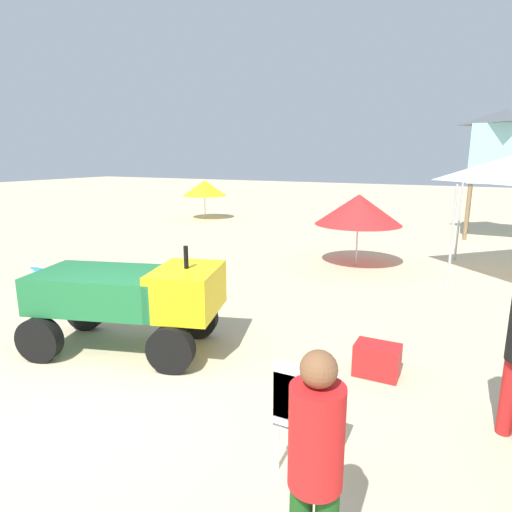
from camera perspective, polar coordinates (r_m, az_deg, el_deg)
name	(u,v)px	position (r m, az deg, el deg)	size (l,w,h in m)	color
ground	(89,403)	(5.38, -20.90, -17.40)	(80.00, 80.00, 0.00)	beige
utility_cart	(131,295)	(6.22, -15.99, -4.95)	(2.79, 1.93, 1.50)	#1E6B38
stacked_plastic_chairs	(306,406)	(3.88, 6.57, -18.81)	(0.48, 0.48, 1.02)	white
surfboard_pile	(66,280)	(9.94, -23.47, -2.86)	(2.67, 0.91, 0.24)	white
lifeguard_near_right	(315,462)	(2.80, 7.75, -25.07)	(0.32, 0.32, 1.61)	#194C19
lifeguard_tower	(502,146)	(16.16, 29.41, 12.34)	(1.98, 1.98, 4.05)	olive
beach_umbrella_left	(205,188)	(18.90, -6.72, 8.78)	(1.85, 1.85, 1.63)	beige
beach_umbrella_mid	(359,209)	(10.87, 13.20, 5.93)	(2.09, 2.09, 1.75)	beige
cooler_box	(377,360)	(5.70, 15.47, -12.91)	(0.54, 0.35, 0.40)	red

